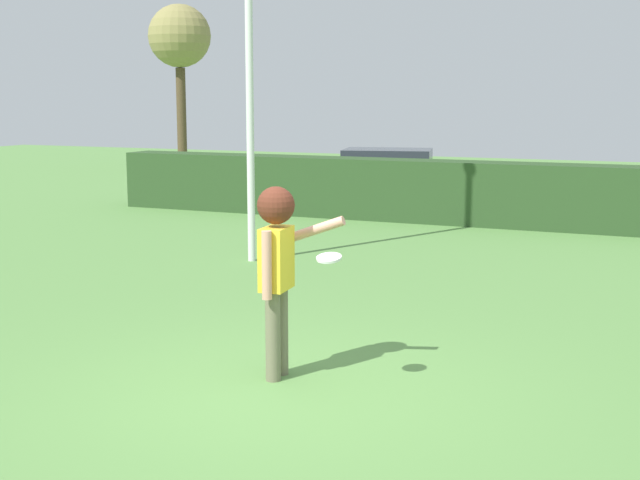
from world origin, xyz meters
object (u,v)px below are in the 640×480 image
frisbee (329,258)px  lamppost (249,7)px  bare_elm_tree (180,39)px  person (277,256)px  parked_car_green (387,171)px

frisbee → lamppost: (-3.59, 5.31, 2.71)m
frisbee → bare_elm_tree: bearing=125.3°
person → lamppost: size_ratio=0.25×
bare_elm_tree → frisbee: bearing=-54.7°
parked_car_green → bare_elm_tree: bare_elm_tree is taller
person → bare_elm_tree: bearing=124.4°
parked_car_green → bare_elm_tree: bearing=148.7°
person → bare_elm_tree: bare_elm_tree is taller
person → lamppost: lamppost is taller
frisbee → parked_car_green: 15.08m
person → bare_elm_tree: size_ratio=0.31×
parked_car_green → frisbee: bearing=-72.7°
lamppost → person: bearing=-59.6°
lamppost → parked_car_green: bearing=95.6°
person → lamppost: 6.50m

